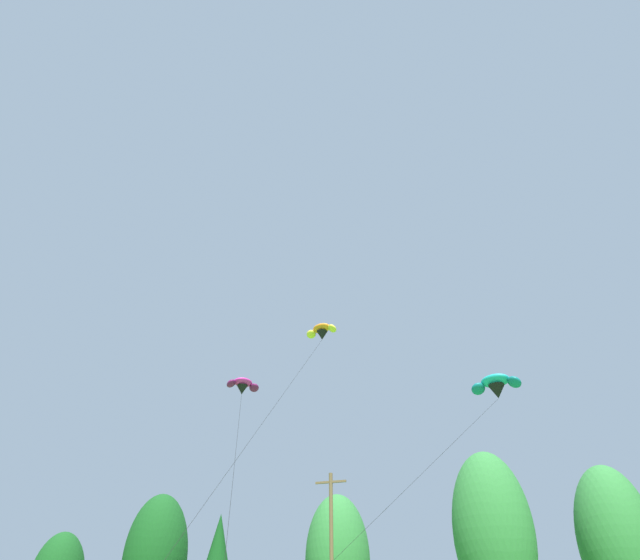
# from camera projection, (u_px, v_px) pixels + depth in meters

# --- Properties ---
(treeline_tree_b) EXTENTS (5.61, 5.61, 14.12)m
(treeline_tree_b) POSITION_uv_depth(u_px,v_px,m) (155.00, 560.00, 51.29)
(treeline_tree_b) COLOR #472D19
(treeline_tree_b) RESTS_ON ground_plane
(treeline_tree_d) EXTENTS (5.42, 5.42, 13.40)m
(treeline_tree_d) POSITION_uv_depth(u_px,v_px,m) (338.00, 560.00, 48.36)
(treeline_tree_d) COLOR #472D19
(treeline_tree_d) RESTS_ON ground_plane
(treeline_tree_e) EXTENTS (5.81, 5.81, 14.86)m
(treeline_tree_e) POSITION_uv_depth(u_px,v_px,m) (494.00, 533.00, 42.12)
(treeline_tree_e) COLOR #472D19
(treeline_tree_e) RESTS_ON ground_plane
(treeline_tree_f) EXTENTS (5.58, 5.58, 14.00)m
(treeline_tree_f) POSITION_uv_depth(u_px,v_px,m) (618.00, 542.00, 42.35)
(treeline_tree_f) COLOR #472D19
(treeline_tree_f) RESTS_ON ground_plane
(parafoil_kite_high_orange) EXTENTS (3.09, 16.33, 18.40)m
(parafoil_kite_high_orange) POSITION_uv_depth(u_px,v_px,m) (322.00, 332.00, 37.04)
(parafoil_kite_high_orange) COLOR orange
(parafoil_kite_mid_teal) EXTENTS (10.63, 15.50, 14.12)m
(parafoil_kite_mid_teal) POSITION_uv_depth(u_px,v_px,m) (496.00, 386.00, 34.14)
(parafoil_kite_mid_teal) COLOR teal
(parafoil_kite_far_magenta) EXTENTS (7.86, 16.18, 14.27)m
(parafoil_kite_far_magenta) POSITION_uv_depth(u_px,v_px,m) (243.00, 386.00, 34.09)
(parafoil_kite_far_magenta) COLOR #D12893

